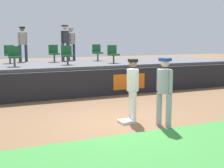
# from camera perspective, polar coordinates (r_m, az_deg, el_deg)

# --- Properties ---
(ground_plane) EXTENTS (60.00, 60.00, 0.00)m
(ground_plane) POSITION_cam_1_polar(r_m,az_deg,el_deg) (9.22, 1.35, -6.95)
(ground_plane) COLOR brown
(grass_foreground_strip) EXTENTS (18.00, 2.80, 0.01)m
(grass_foreground_strip) POSITION_cam_1_polar(r_m,az_deg,el_deg) (7.17, 10.01, -11.58)
(grass_foreground_strip) COLOR #388438
(grass_foreground_strip) RESTS_ON ground_plane
(first_base) EXTENTS (0.40, 0.40, 0.08)m
(first_base) POSITION_cam_1_polar(r_m,az_deg,el_deg) (9.16, 2.56, -6.79)
(first_base) COLOR white
(first_base) RESTS_ON ground_plane
(player_fielder_home) EXTENTS (0.44, 0.54, 1.82)m
(player_fielder_home) POSITION_cam_1_polar(r_m,az_deg,el_deg) (9.22, 3.75, -0.26)
(player_fielder_home) COLOR white
(player_fielder_home) RESTS_ON ground_plane
(player_runner_visitor) EXTENTS (0.45, 0.51, 1.89)m
(player_runner_visitor) POSITION_cam_1_polar(r_m,az_deg,el_deg) (8.73, 9.42, -0.57)
(player_runner_visitor) COLOR #9EA3AD
(player_runner_visitor) RESTS_ON ground_plane
(field_wall) EXTENTS (18.00, 0.26, 1.11)m
(field_wall) POSITION_cam_1_polar(r_m,az_deg,el_deg) (12.89, -6.48, -0.07)
(field_wall) COLOR black
(field_wall) RESTS_ON ground_plane
(bleacher_platform) EXTENTS (18.00, 4.80, 1.24)m
(bleacher_platform) POSITION_cam_1_polar(r_m,az_deg,el_deg) (15.32, -9.44, 1.46)
(bleacher_platform) COLOR #59595E
(bleacher_platform) RESTS_ON ground_plane
(seat_back_left) EXTENTS (0.46, 0.44, 0.84)m
(seat_back_left) POSITION_cam_1_polar(r_m,az_deg,el_deg) (15.50, -17.98, 5.31)
(seat_back_left) COLOR #4C4C51
(seat_back_left) RESTS_ON bleacher_platform
(seat_back_right) EXTENTS (0.45, 0.44, 0.84)m
(seat_back_right) POSITION_cam_1_polar(r_m,az_deg,el_deg) (16.55, -2.68, 5.87)
(seat_back_right) COLOR #4C4C51
(seat_back_right) RESTS_ON bleacher_platform
(seat_front_left) EXTENTS (0.47, 0.44, 0.84)m
(seat_front_left) POSITION_cam_1_polar(r_m,az_deg,el_deg) (13.72, -17.23, 4.99)
(seat_front_left) COLOR #4C4C51
(seat_front_left) RESTS_ON bleacher_platform
(seat_back_center) EXTENTS (0.46, 0.44, 0.84)m
(seat_back_center) POSITION_cam_1_polar(r_m,az_deg,el_deg) (15.86, -10.43, 5.63)
(seat_back_center) COLOR #4C4C51
(seat_back_center) RESTS_ON bleacher_platform
(seat_front_right) EXTENTS (0.46, 0.44, 0.84)m
(seat_front_right) POSITION_cam_1_polar(r_m,az_deg,el_deg) (14.93, 0.19, 5.61)
(seat_front_right) COLOR #4C4C51
(seat_front_right) RESTS_ON bleacher_platform
(seat_front_center) EXTENTS (0.47, 0.44, 0.84)m
(seat_front_center) POSITION_cam_1_polar(r_m,az_deg,el_deg) (14.16, -8.09, 5.38)
(seat_front_center) COLOR #4C4C51
(seat_front_center) RESTS_ON bleacher_platform
(spectator_hooded) EXTENTS (0.48, 0.46, 1.84)m
(spectator_hooded) POSITION_cam_1_polar(r_m,az_deg,el_deg) (16.77, -8.44, 7.85)
(spectator_hooded) COLOR #33384C
(spectator_hooded) RESTS_ON bleacher_platform
(spectator_capped) EXTENTS (0.48, 0.38, 1.72)m
(spectator_capped) POSITION_cam_1_polar(r_m,az_deg,el_deg) (16.45, -15.80, 7.39)
(spectator_capped) COLOR #33384C
(spectator_capped) RESTS_ON bleacher_platform
(spectator_casual) EXTENTS (0.48, 0.34, 1.70)m
(spectator_casual) POSITION_cam_1_polar(r_m,az_deg,el_deg) (17.15, -7.38, 7.61)
(spectator_casual) COLOR #33384C
(spectator_casual) RESTS_ON bleacher_platform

